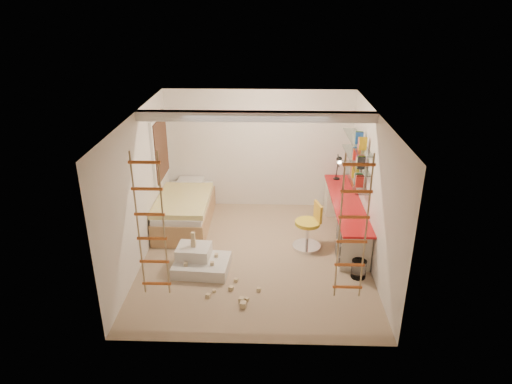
{
  "coord_description": "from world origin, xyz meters",
  "views": [
    {
      "loc": [
        0.23,
        -7.13,
        4.38
      ],
      "look_at": [
        0.0,
        0.3,
        1.15
      ],
      "focal_mm": 32.0,
      "sensor_mm": 36.0,
      "label": 1
    }
  ],
  "objects_px": {
    "desk": "(345,217)",
    "bed": "(185,210)",
    "swivel_chair": "(309,232)",
    "play_platform": "(200,261)"
  },
  "relations": [
    {
      "from": "desk",
      "to": "play_platform",
      "type": "relative_size",
      "value": 2.89
    },
    {
      "from": "desk",
      "to": "swivel_chair",
      "type": "relative_size",
      "value": 3.12
    },
    {
      "from": "desk",
      "to": "bed",
      "type": "distance_m",
      "value": 3.22
    },
    {
      "from": "swivel_chair",
      "to": "bed",
      "type": "bearing_deg",
      "value": 160.49
    },
    {
      "from": "desk",
      "to": "play_platform",
      "type": "distance_m",
      "value": 2.98
    },
    {
      "from": "bed",
      "to": "swivel_chair",
      "type": "bearing_deg",
      "value": -19.51
    },
    {
      "from": "desk",
      "to": "swivel_chair",
      "type": "bearing_deg",
      "value": -145.71
    },
    {
      "from": "desk",
      "to": "play_platform",
      "type": "bearing_deg",
      "value": -153.82
    },
    {
      "from": "desk",
      "to": "swivel_chair",
      "type": "distance_m",
      "value": 0.9
    },
    {
      "from": "bed",
      "to": "desk",
      "type": "bearing_deg",
      "value": -6.49
    }
  ]
}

